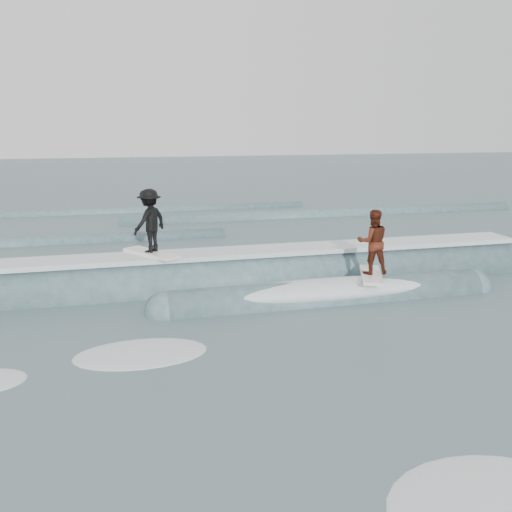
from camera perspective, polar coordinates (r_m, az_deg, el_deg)
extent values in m
plane|color=#3E545B|center=(12.04, 6.32, -10.38)|extent=(160.00, 160.00, 0.00)
cylinder|color=#38585E|center=(17.51, -0.84, -2.80)|extent=(19.07, 1.88, 1.88)
sphere|color=#38585E|center=(21.80, 24.27, -0.81)|extent=(1.88, 1.88, 1.88)
cylinder|color=#38585E|center=(16.04, 7.36, -4.39)|extent=(9.00, 1.17, 1.17)
sphere|color=#38585E|center=(14.99, -8.87, -5.69)|extent=(1.17, 1.17, 1.17)
sphere|color=#38585E|center=(18.18, 20.63, -3.06)|extent=(1.17, 1.17, 1.17)
cube|color=white|center=(17.26, -0.85, 0.43)|extent=(18.00, 1.30, 0.14)
ellipsoid|color=white|center=(15.96, 7.39, -3.36)|extent=(7.60, 1.30, 0.60)
cube|color=white|center=(16.79, -10.45, 0.27)|extent=(1.54, 1.98, 0.10)
imported|color=black|center=(16.61, -10.58, 3.50)|extent=(1.32, 1.30, 1.82)
cube|color=white|center=(16.37, 11.45, -1.88)|extent=(1.26, 2.06, 0.10)
imported|color=#491A0D|center=(16.15, 11.60, 1.40)|extent=(0.99, 0.83, 1.81)
ellipsoid|color=white|center=(12.56, -11.43, -9.54)|extent=(2.99, 2.04, 0.10)
cylinder|color=#38585E|center=(30.92, 7.28, 3.99)|extent=(22.00, 0.80, 0.80)
cylinder|color=#38585E|center=(32.63, -14.05, 4.17)|extent=(22.00, 0.60, 0.60)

